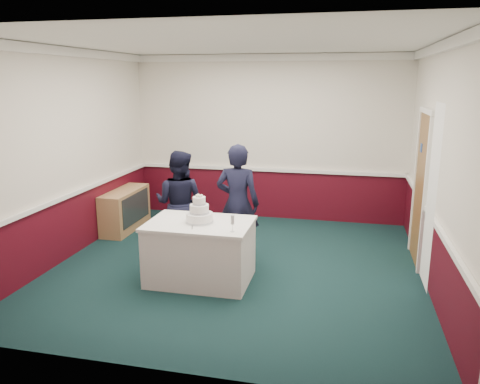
% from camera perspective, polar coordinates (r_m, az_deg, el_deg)
% --- Properties ---
extents(ground, '(5.00, 5.00, 0.00)m').
position_cam_1_polar(ground, '(6.64, -0.35, -9.04)').
color(ground, '#122A2D').
rests_on(ground, ground).
extents(room_shell, '(5.00, 5.00, 3.00)m').
position_cam_1_polar(room_shell, '(6.74, 1.48, 8.56)').
color(room_shell, silver).
rests_on(room_shell, ground).
extents(sideboard, '(0.41, 1.20, 0.70)m').
position_cam_1_polar(sideboard, '(8.36, -13.80, -2.12)').
color(sideboard, tan).
rests_on(sideboard, ground).
extents(cake_table, '(1.32, 0.92, 0.79)m').
position_cam_1_polar(cake_table, '(6.09, -4.88, -7.19)').
color(cake_table, white).
rests_on(cake_table, ground).
extents(wedding_cake, '(0.35, 0.35, 0.36)m').
position_cam_1_polar(wedding_cake, '(5.93, -4.97, -2.67)').
color(wedding_cake, white).
rests_on(wedding_cake, cake_table).
extents(cake_knife, '(0.08, 0.22, 0.00)m').
position_cam_1_polar(cake_knife, '(5.79, -5.84, -4.21)').
color(cake_knife, silver).
rests_on(cake_knife, cake_table).
extents(champagne_flute, '(0.05, 0.05, 0.21)m').
position_cam_1_polar(champagne_flute, '(5.53, -0.92, -3.51)').
color(champagne_flute, silver).
rests_on(champagne_flute, cake_table).
extents(person_man, '(0.80, 0.64, 1.56)m').
position_cam_1_polar(person_man, '(6.93, -7.40, -1.36)').
color(person_man, black).
rests_on(person_man, ground).
extents(person_woman, '(0.63, 0.42, 1.70)m').
position_cam_1_polar(person_woman, '(6.59, -0.29, -1.43)').
color(person_woman, black).
rests_on(person_woman, ground).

